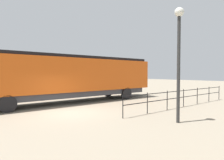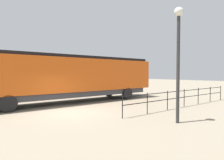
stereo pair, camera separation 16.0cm
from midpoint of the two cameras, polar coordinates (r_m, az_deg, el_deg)
The scene contains 4 objects.
ground_plane at distance 12.42m, azimuth -12.39°, elevation -9.45°, with size 120.00×120.00×0.00m, color gray.
locomotive at distance 16.88m, azimuth -10.79°, elevation 1.11°, with size 3.18×15.78×3.90m.
lamp_post at distance 10.14m, azimuth 18.66°, elevation 9.43°, with size 0.45×0.45×5.67m.
platform_fence at distance 15.16m, azimuth 20.06°, elevation -4.26°, with size 0.05×12.02×1.29m.
Camera 1 is at (10.89, -5.42, 2.45)m, focal length 31.01 mm.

